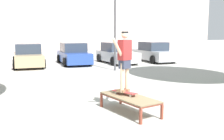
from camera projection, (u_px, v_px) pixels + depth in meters
name	position (u px, v px, depth m)	size (l,w,h in m)	color
ground_plane	(153.00, 114.00, 7.29)	(120.00, 120.00, 0.00)	#B7B5AD
skate_box	(129.00, 98.00, 7.37)	(1.21, 2.03, 0.46)	brown
skateboard	(125.00, 92.00, 7.54)	(0.55, 0.80, 0.09)	#B23333
skater	(125.00, 57.00, 7.41)	(0.92, 0.54, 1.69)	beige
car_tan	(28.00, 56.00, 17.48)	(1.99, 4.24, 1.50)	tan
car_blue	(74.00, 54.00, 18.84)	(2.00, 4.24, 1.50)	#28479E
car_white	(116.00, 54.00, 19.45)	(2.21, 4.34, 1.50)	silver
car_silver	(154.00, 53.00, 20.50)	(2.09, 4.28, 1.50)	#B7BABF
light_post	(115.00, 4.00, 15.18)	(0.36, 0.36, 5.83)	#4C4C51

